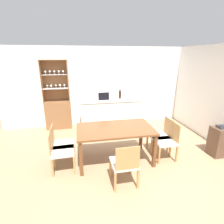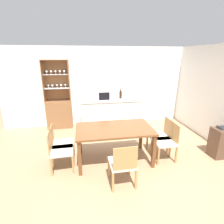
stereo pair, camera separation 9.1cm
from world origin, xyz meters
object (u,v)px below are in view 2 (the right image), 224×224
dining_chair_side_left_far (61,144)px  side_cabinet (223,142)px  microwave (106,95)px  wine_bottle (121,94)px  dining_table (114,132)px  display_cabinet (59,109)px  telephone (223,127)px  dining_chair_head_near (123,164)px  dining_chair_side_right_near (166,141)px  dining_chair_side_right_far (161,136)px  dining_chair_side_left_near (59,150)px

dining_chair_side_left_far → side_cabinet: bearing=83.0°
dining_chair_side_left_far → microwave: bearing=141.0°
wine_bottle → side_cabinet: wine_bottle is taller
dining_table → display_cabinet: bearing=122.8°
dining_chair_side_left_far → side_cabinet: 3.68m
side_cabinet → telephone: size_ratio=3.22×
microwave → wine_bottle: 0.46m
dining_chair_head_near → side_cabinet: bearing=11.5°
display_cabinet → dining_chair_side_left_far: (0.25, -2.04, -0.19)m
display_cabinet → microwave: display_cabinet is taller
dining_chair_head_near → wine_bottle: (0.50, 2.51, 0.70)m
display_cabinet → dining_chair_side_right_near: bearing=-42.2°
dining_table → wine_bottle: size_ratio=5.38×
wine_bottle → telephone: size_ratio=1.40×
microwave → side_cabinet: microwave is taller
dining_chair_side_right_far → microwave: microwave is taller
dining_table → side_cabinet: (2.50, -0.26, -0.34)m
dining_chair_side_right_far → side_cabinet: (1.35, -0.40, -0.09)m
dining_chair_side_left_near → dining_table: bearing=94.4°
dining_chair_head_near → wine_bottle: 2.65m
dining_chair_side_left_far → dining_chair_side_right_near: bearing=82.3°
side_cabinet → dining_table: bearing=174.1°
dining_chair_side_right_far → wine_bottle: 1.82m
display_cabinet → wine_bottle: display_cabinet is taller
display_cabinet → dining_chair_side_right_near: display_cabinet is taller
dining_chair_side_right_far → dining_table: bearing=98.4°
microwave → side_cabinet: bearing=-38.0°
dining_chair_side_right_far → side_cabinet: size_ratio=1.23×
display_cabinet → dining_chair_head_near: display_cabinet is taller
display_cabinet → dining_chair_side_right_near: size_ratio=2.52×
dining_chair_side_right_far → telephone: 1.37m
dining_table → dining_chair_side_right_far: bearing=6.9°
dining_chair_side_right_far → dining_chair_head_near: bearing=131.0°
dining_table → dining_chair_head_near: size_ratio=1.91×
dining_chair_side_right_far → dining_chair_side_right_near: size_ratio=1.00×
dining_chair_side_left_near → telephone: dining_chair_side_left_near is taller
wine_bottle → dining_table: bearing=-106.6°
microwave → wine_bottle: bearing=3.4°
dining_chair_head_near → display_cabinet: bearing=114.2°
dining_chair_side_right_far → telephone: size_ratio=3.95×
side_cabinet → telephone: bearing=-177.1°
dining_chair_side_left_far → microwave: 2.07m
dining_chair_side_right_near → telephone: 1.32m
display_cabinet → dining_chair_side_right_far: display_cabinet is taller
microwave → side_cabinet: 3.23m
wine_bottle → side_cabinet: size_ratio=0.44×
dining_table → dining_chair_side_left_far: bearing=173.1°
dining_chair_side_left_far → wine_bottle: 2.38m
display_cabinet → dining_chair_head_near: (1.41, -2.99, -0.19)m
dining_chair_side_right_far → dining_chair_side_left_far: same height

